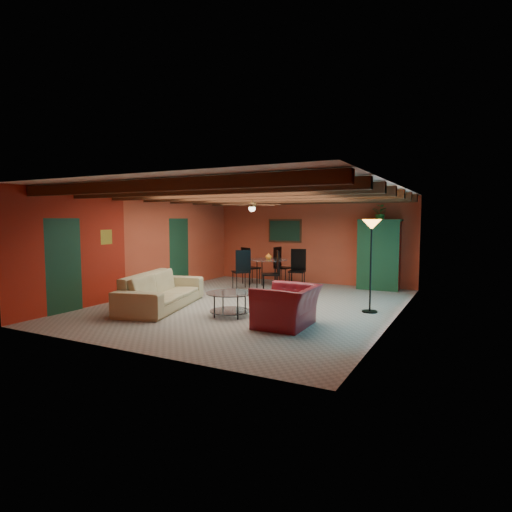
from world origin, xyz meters
The scene contains 11 objects.
room centered at (0.00, 0.11, 2.36)m, with size 6.52×8.01×2.71m.
sofa centered at (-1.71, -1.21, 0.40)m, with size 2.73×1.07×0.80m, color tan.
armchair centered at (1.53, -1.47, 0.39)m, with size 1.20×1.05×0.78m, color maroon.
coffee_table centered at (0.14, -1.23, 0.26)m, with size 1.01×1.01×0.51m, color white, non-canonical shape.
dining_table centered at (-0.79, 2.52, 0.58)m, with size 2.24×2.24×1.16m, color silver, non-canonical shape.
armoire centered at (2.20, 3.70, 0.98)m, with size 1.12×0.55×1.97m, color maroon.
floor_lamp centered at (2.65, 0.50, 1.02)m, with size 0.42×0.42×2.04m, color black, non-canonical shape.
ceiling_fan centered at (0.00, 0.00, 2.36)m, with size 1.50×1.50×0.44m, color #472614, non-canonical shape.
painting centered at (-0.90, 3.96, 1.65)m, with size 1.05×0.03×0.65m, color black.
potted_plant centered at (2.20, 3.70, 2.20)m, with size 0.43×0.37×0.47m, color #26661E.
vase centered at (-0.79, 2.52, 1.26)m, with size 0.19×0.19×0.19m, color orange.
Camera 1 is at (4.66, -8.74, 2.03)m, focal length 29.74 mm.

